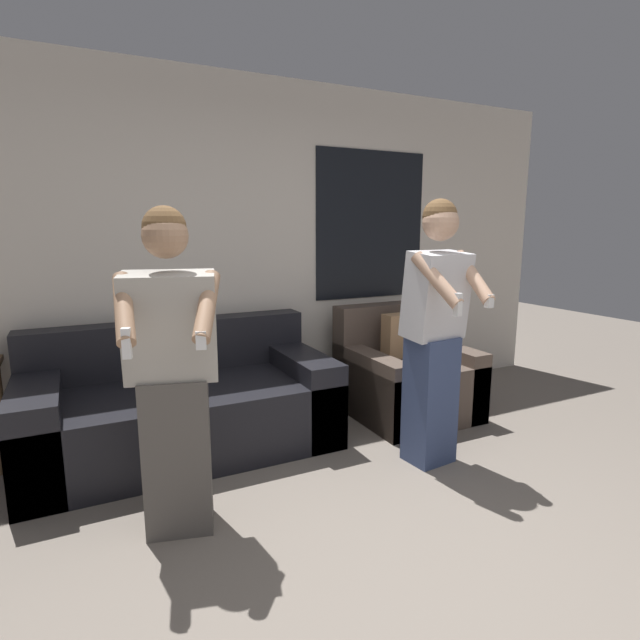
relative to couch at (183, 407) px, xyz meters
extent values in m
plane|color=slate|center=(0.66, -2.14, -0.30)|extent=(14.00, 14.00, 0.00)
cube|color=silver|center=(0.66, 0.53, 1.05)|extent=(6.22, 0.06, 2.70)
cube|color=black|center=(1.83, 0.50, 1.25)|extent=(1.10, 0.01, 1.30)
cube|color=black|center=(0.00, -0.05, -0.07)|extent=(2.04, 1.00, 0.47)
cube|color=black|center=(0.00, 0.34, 0.36)|extent=(2.04, 0.22, 0.39)
cube|color=black|center=(-0.88, -0.05, 0.00)|extent=(0.28, 1.00, 0.61)
cube|color=black|center=(0.88, -0.05, 0.00)|extent=(0.28, 1.00, 0.61)
cube|color=brown|center=(1.79, -0.17, -0.07)|extent=(0.91, 0.94, 0.47)
cube|color=brown|center=(1.79, 0.20, 0.37)|extent=(0.91, 0.20, 0.41)
cube|color=brown|center=(1.43, -0.17, -0.02)|extent=(0.18, 0.94, 0.57)
cube|color=brown|center=(2.16, -0.17, -0.02)|extent=(0.18, 0.94, 0.57)
cube|color=#A87F56|center=(1.79, -0.10, 0.36)|extent=(0.36, 0.14, 0.36)
cylinder|color=brown|center=(-1.12, 0.43, 0.03)|extent=(0.04, 0.04, 0.66)
cube|color=#56514C|center=(-0.21, -0.96, 0.10)|extent=(0.37, 0.31, 0.81)
cube|color=#ADA89E|center=(-0.21, -0.97, 0.77)|extent=(0.48, 0.37, 0.53)
sphere|color=#A37A5B|center=(-0.21, -0.98, 1.19)|extent=(0.21, 0.21, 0.21)
sphere|color=brown|center=(-0.21, -0.97, 1.23)|extent=(0.20, 0.20, 0.20)
cylinder|color=#A37A5B|center=(-0.42, -1.07, 0.88)|extent=(0.11, 0.36, 0.31)
cube|color=white|center=(-0.43, -1.22, 0.76)|extent=(0.04, 0.04, 0.13)
cylinder|color=#A37A5B|center=(-0.08, -1.16, 0.88)|extent=(0.22, 0.36, 0.31)
cube|color=white|center=(-0.14, -1.30, 0.76)|extent=(0.05, 0.05, 0.08)
cube|color=#384770|center=(1.42, -0.92, 0.12)|extent=(0.31, 0.27, 0.84)
cube|color=silver|center=(1.42, -0.94, 0.81)|extent=(0.40, 0.31, 0.56)
sphere|color=tan|center=(1.42, -0.95, 1.26)|extent=(0.22, 0.22, 0.22)
sphere|color=brown|center=(1.42, -0.94, 1.30)|extent=(0.21, 0.21, 0.21)
cylinder|color=tan|center=(1.28, -1.10, 0.93)|extent=(0.17, 0.36, 0.32)
cube|color=white|center=(1.32, -1.25, 0.80)|extent=(0.04, 0.04, 0.13)
cylinder|color=tan|center=(1.59, -1.07, 0.93)|extent=(0.10, 0.36, 0.32)
cube|color=white|center=(1.58, -1.22, 0.80)|extent=(0.05, 0.04, 0.08)
camera|label=1|loc=(-0.61, -3.39, 1.23)|focal=28.00mm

